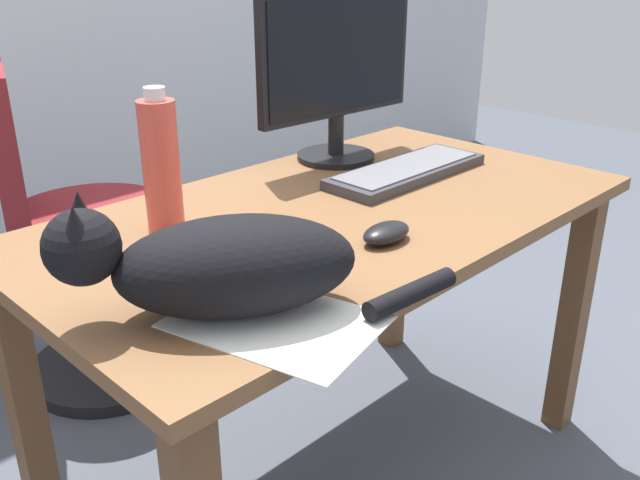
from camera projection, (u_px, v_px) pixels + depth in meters
ground_plane at (332, 474)px, 1.74m from camera, size 8.00×8.00×0.00m
desk at (334, 255)px, 1.50m from camera, size 1.30×0.72×0.71m
office_chair at (77, 253)px, 1.97m from camera, size 0.51×0.48×0.95m
monitor at (337, 71)px, 1.70m from camera, size 0.48×0.20×0.42m
keyboard at (407, 171)px, 1.65m from camera, size 0.44×0.15×0.03m
cat at (221, 264)px, 1.01m from camera, size 0.52×0.37×0.20m
computer_mouse at (386, 233)px, 1.28m from camera, size 0.11×0.06×0.04m
paper_sheet at (276, 321)px, 1.02m from camera, size 0.28×0.34×0.00m
water_bottle at (161, 166)px, 1.29m from camera, size 0.07×0.07×0.28m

